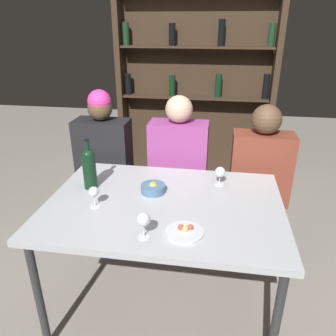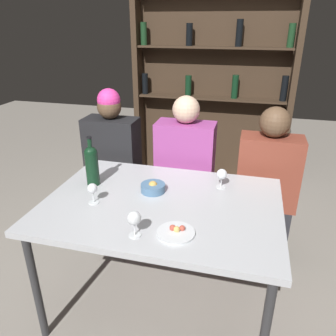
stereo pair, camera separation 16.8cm
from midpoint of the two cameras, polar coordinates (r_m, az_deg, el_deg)
ground_plane at (r=2.36m, az=1.27°, el=-22.26°), size 10.00×10.00×0.00m
dining_table at (r=1.91m, az=1.46°, el=-7.51°), size 1.34×0.95×0.76m
wine_rack_wall at (r=3.68m, az=9.06°, el=15.21°), size 1.71×0.21×2.25m
wine_bottle at (r=2.05m, az=-10.88°, el=0.67°), size 0.08×0.08×0.32m
wine_glass_0 at (r=1.86m, az=-10.51°, el=-3.75°), size 0.06×0.06×0.12m
wine_glass_1 at (r=2.04m, az=11.69°, el=-1.22°), size 0.07×0.07×0.12m
wine_glass_2 at (r=1.55m, az=-2.81°, el=-8.92°), size 0.07×0.07×0.13m
food_plate_0 at (r=1.62m, az=4.44°, el=-11.13°), size 0.19×0.19×0.04m
snack_bowl at (r=1.97m, az=-0.19°, el=-3.46°), size 0.15×0.15×0.07m
seated_person_left at (r=2.70m, az=-7.66°, el=-0.38°), size 0.42×0.22×1.26m
seated_person_center at (r=2.56m, az=4.78°, el=-2.15°), size 0.43×0.22×1.23m
seated_person_right at (r=2.55m, az=18.46°, el=-3.94°), size 0.43×0.22×1.19m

